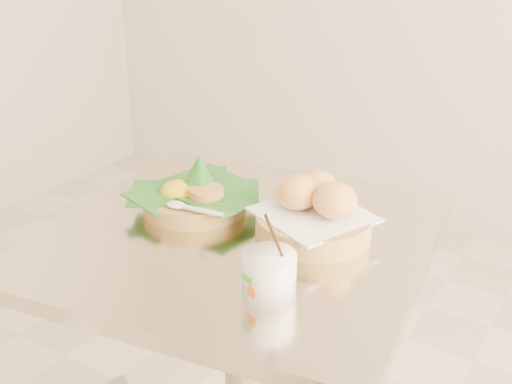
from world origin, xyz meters
The scene contains 4 objects.
cafe_table centered at (0.14, 0.03, 0.53)m, with size 0.79×0.79×0.75m.
rice_basket centered at (0.01, 0.06, 0.78)m, with size 0.26×0.26×0.13m.
bread_basket centered at (0.26, 0.09, 0.79)m, with size 0.24×0.24×0.11m.
coffee_mug centered at (0.30, -0.13, 0.79)m, with size 0.11×0.09×0.15m.
Camera 1 is at (0.75, -0.88, 1.30)m, focal length 45.00 mm.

